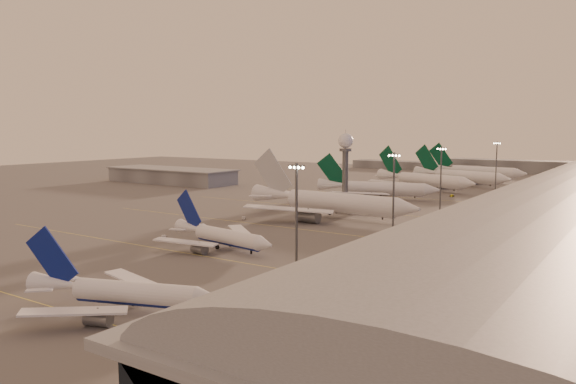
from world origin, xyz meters
The scene contains 24 objects.
ground centered at (0.00, 0.00, 0.00)m, with size 700.00×700.00×0.00m, color #595757.
taxiway_markings centered at (30.00, 56.00, 0.01)m, with size 180.00×185.25×0.02m.
hangar centered at (-120.00, 140.00, 4.32)m, with size 82.00×27.00×8.50m.
radar_tower centered at (5.00, 120.00, 20.95)m, with size 6.40×6.40×31.10m.
mast_a centered at (58.00, 0.00, 13.74)m, with size 3.60×0.56×25.00m.
mast_b centered at (55.00, 55.00, 13.74)m, with size 3.60×0.56×25.00m.
mast_c centered at (50.00, 110.00, 13.74)m, with size 3.60×0.56×25.00m.
mast_d centered at (48.00, 200.00, 13.74)m, with size 3.60×0.56×25.00m.
distant_horizon centered at (2.62, 325.14, 3.89)m, with size 165.00×37.50×9.00m.
narrowbody_near centered at (41.54, -29.86, 2.95)m, with size 35.77×28.04×14.55m.
narrowbody_mid centered at (22.71, 18.41, 2.99)m, with size 37.54×29.74×14.74m.
widebody_white centered at (20.76, 79.86, 4.19)m, with size 68.69×54.96×24.15m.
greentail_a centered at (11.82, 138.34, 3.59)m, with size 55.06×43.96×20.33m.
greentail_b centered at (16.51, 184.41, 3.95)m, with size 59.42×47.21×22.39m.
greentail_c centered at (25.25, 217.13, 3.94)m, with size 59.61×47.42×22.33m.
greentail_d centered at (23.15, 255.29, 3.98)m, with size 61.89×49.67×22.55m.
gsv_catering_a centered at (62.23, -13.40, 2.35)m, with size 5.83×2.95×4.70m.
gsv_tug_mid centered at (0.02, 19.33, 0.57)m, with size 4.52×3.82×1.11m.
gsv_truck_b centered at (59.26, 42.68, 1.19)m, with size 6.14×4.11×2.34m.
gsv_truck_c centered at (-1.64, 59.17, 1.22)m, with size 6.03×5.20×2.39m.
gsv_catering_b centered at (53.72, 79.79, 2.10)m, with size 5.17×2.54×4.20m.
gsv_tug_far centered at (21.34, 101.20, 0.56)m, with size 2.70×4.03×1.08m.
gsv_truck_d centered at (-20.34, 120.08, 0.98)m, with size 3.23×5.07×1.93m.
gsv_tug_hangar centered at (37.37, 164.21, 0.52)m, with size 3.85×2.73×1.01m.
Camera 1 is at (117.85, -92.22, 31.86)m, focal length 35.00 mm.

